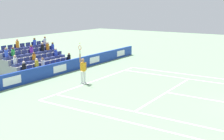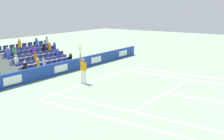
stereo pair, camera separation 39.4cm
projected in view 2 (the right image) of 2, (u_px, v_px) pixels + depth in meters
name	position (u px, v px, depth m)	size (l,w,h in m)	color
line_baseline	(96.00, 80.00, 21.51)	(10.97, 0.10, 0.01)	white
line_service	(166.00, 93.00, 18.49)	(8.23, 0.10, 0.01)	white
line_centre_service	(219.00, 102.00, 16.72)	(0.10, 6.40, 0.01)	white
line_singles_sideline_left	(140.00, 114.00, 14.92)	(0.10, 11.89, 0.01)	white
line_singles_sideline_right	(196.00, 80.00, 21.55)	(0.10, 11.89, 0.01)	white
line_doubles_sideline_left	(126.00, 122.00, 13.81)	(0.10, 11.89, 0.01)	white
line_doubles_sideline_right	(202.00, 76.00, 22.66)	(0.10, 11.89, 0.01)	white
line_centre_mark	(97.00, 80.00, 21.46)	(0.10, 0.20, 0.01)	white
sponsor_barrier	(60.00, 68.00, 23.36)	(22.76, 0.22, 0.96)	#193899
tennis_player	(83.00, 70.00, 20.44)	(0.51, 0.41, 2.85)	white
stadium_stand	(35.00, 62.00, 24.94)	(5.58, 3.80, 2.62)	gray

